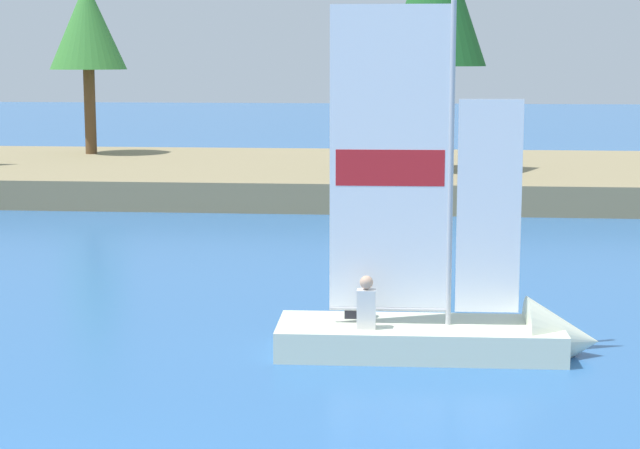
# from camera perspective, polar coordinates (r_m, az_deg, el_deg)

# --- Properties ---
(shore_bank) EXTENTS (80.00, 12.29, 0.88)m
(shore_bank) POSITION_cam_1_polar(r_m,az_deg,el_deg) (36.90, -0.74, 2.59)
(shore_bank) COLOR #897A56
(shore_bank) RESTS_ON ground
(shoreline_tree_centre) EXTENTS (2.84, 2.84, 6.39)m
(shoreline_tree_centre) POSITION_cam_1_polar(r_m,az_deg,el_deg) (41.33, -12.26, 10.21)
(shoreline_tree_centre) COLOR brown
(shoreline_tree_centre) RESTS_ON shore_bank
(sailboat) EXTENTS (4.86, 1.62, 6.40)m
(sailboat) POSITION_cam_1_polar(r_m,az_deg,el_deg) (16.39, 7.95, -5.38)
(sailboat) COLOR silver
(sailboat) RESTS_ON ground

